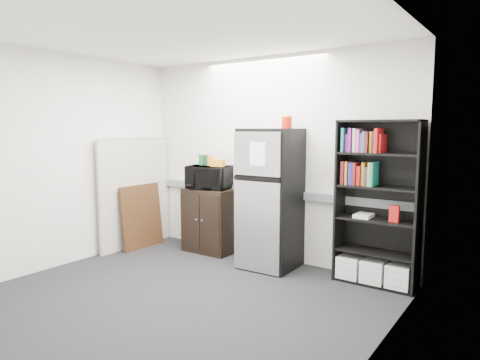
{
  "coord_description": "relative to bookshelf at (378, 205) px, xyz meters",
  "views": [
    {
      "loc": [
        2.97,
        -3.15,
        1.76
      ],
      "look_at": [
        0.12,
        0.9,
        1.16
      ],
      "focal_mm": 32.0,
      "sensor_mm": 36.0,
      "label": 1
    }
  ],
  "objects": [
    {
      "name": "coffee_can",
      "position": [
        -1.16,
        -0.02,
        0.93
      ],
      "size": [
        0.13,
        0.13,
        0.18
      ],
      "color": "#AD1A08",
      "rests_on": "refrigerator"
    },
    {
      "name": "ceiling",
      "position": [
        -1.53,
        -1.57,
        1.79
      ],
      "size": [
        4.0,
        3.5,
        0.02
      ],
      "primitive_type": "cube",
      "color": "white",
      "rests_on": "wall_back"
    },
    {
      "name": "cabinet",
      "position": [
        -2.35,
        -0.06,
        -0.46
      ],
      "size": [
        0.73,
        0.48,
        0.91
      ],
      "color": "black",
      "rests_on": "floor"
    },
    {
      "name": "electrical_raceway",
      "position": [
        -1.53,
        0.15,
        -0.01
      ],
      "size": [
        3.92,
        0.05,
        0.1
      ],
      "primitive_type": "cube",
      "color": "slate",
      "rests_on": "wall_back"
    },
    {
      "name": "snack_box_c",
      "position": [
        -2.36,
        -0.05,
        0.39
      ],
      "size": [
        0.08,
        0.06,
        0.14
      ],
      "primitive_type": "cube",
      "rotation": [
        0.0,
        0.0,
        -0.14
      ],
      "color": "orange",
      "rests_on": "microwave"
    },
    {
      "name": "snack_box_a",
      "position": [
        -2.51,
        -0.05,
        0.4
      ],
      "size": [
        0.08,
        0.07,
        0.15
      ],
      "primitive_type": "cube",
      "rotation": [
        0.0,
        0.0,
        -0.33
      ],
      "color": "#1A5C22",
      "rests_on": "microwave"
    },
    {
      "name": "framed_poster",
      "position": [
        -3.3,
        -0.49,
        -0.45
      ],
      "size": [
        0.13,
        0.73,
        0.93
      ],
      "rotation": [
        0.0,
        -0.1,
        0.0
      ],
      "color": "black",
      "rests_on": "floor"
    },
    {
      "name": "refrigerator",
      "position": [
        -1.3,
        -0.14,
        -0.04
      ],
      "size": [
        0.68,
        0.71,
        1.75
      ],
      "rotation": [
        0.0,
        0.0,
        0.04
      ],
      "color": "black",
      "rests_on": "floor"
    },
    {
      "name": "wall_right",
      "position": [
        0.47,
        -1.57,
        0.44
      ],
      "size": [
        0.02,
        3.5,
        2.7
      ],
      "primitive_type": "cube",
      "color": "silver",
      "rests_on": "floor"
    },
    {
      "name": "wall_note",
      "position": [
        -1.88,
        0.18,
        0.64
      ],
      "size": [
        0.14,
        0.0,
        0.1
      ],
      "primitive_type": "cube",
      "color": "white",
      "rests_on": "wall_back"
    },
    {
      "name": "floor",
      "position": [
        -1.53,
        -1.57,
        -0.91
      ],
      "size": [
        4.0,
        4.0,
        0.0
      ],
      "primitive_type": "plane",
      "color": "black",
      "rests_on": "ground"
    },
    {
      "name": "wall_back",
      "position": [
        -1.53,
        0.18,
        0.44
      ],
      "size": [
        4.0,
        0.02,
        2.7
      ],
      "primitive_type": "cube",
      "color": "silver",
      "rests_on": "floor"
    },
    {
      "name": "cubicle_partition",
      "position": [
        -3.43,
        -0.49,
        -0.1
      ],
      "size": [
        0.06,
        1.3,
        1.62
      ],
      "color": "gray",
      "rests_on": "floor"
    },
    {
      "name": "wall_left",
      "position": [
        -3.53,
        -1.57,
        0.44
      ],
      "size": [
        0.02,
        3.5,
        2.7
      ],
      "primitive_type": "cube",
      "color": "silver",
      "rests_on": "floor"
    },
    {
      "name": "microwave",
      "position": [
        -2.35,
        -0.08,
        0.16
      ],
      "size": [
        0.67,
        0.54,
        0.32
      ],
      "primitive_type": "imported",
      "rotation": [
        0.0,
        0.0,
        0.27
      ],
      "color": "black",
      "rests_on": "cabinet"
    },
    {
      "name": "snack_bag",
      "position": [
        -2.18,
        -0.1,
        0.37
      ],
      "size": [
        0.2,
        0.15,
        0.1
      ],
      "primitive_type": "cube",
      "rotation": [
        0.0,
        0.0,
        0.28
      ],
      "color": "#C88714",
      "rests_on": "microwave"
    },
    {
      "name": "snack_box_b",
      "position": [
        -2.42,
        -0.05,
        0.4
      ],
      "size": [
        0.08,
        0.06,
        0.15
      ],
      "primitive_type": "cube",
      "rotation": [
        0.0,
        0.0,
        -0.13
      ],
      "color": "#0C361F",
      "rests_on": "microwave"
    },
    {
      "name": "bookshelf",
      "position": [
        0.0,
        0.0,
        0.0
      ],
      "size": [
        0.9,
        0.34,
        1.85
      ],
      "color": "black",
      "rests_on": "floor"
    }
  ]
}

